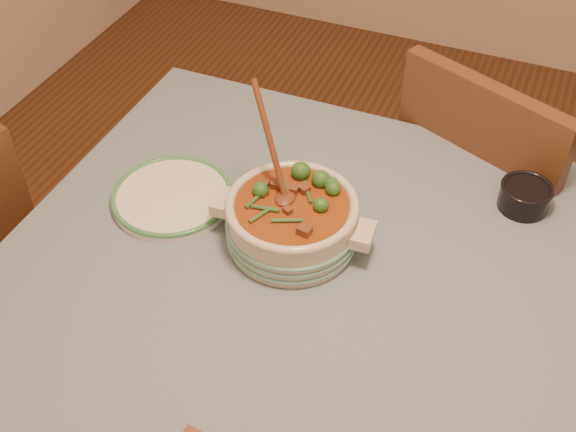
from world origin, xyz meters
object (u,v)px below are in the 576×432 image
at_px(stew_casserole, 292,218).
at_px(condiment_bowl, 525,195).
at_px(white_plate, 172,196).
at_px(chair_far, 486,198).
at_px(dining_table, 415,329).

height_order(stew_casserole, condiment_bowl, stew_casserole).
bearing_deg(white_plate, chair_far, 40.96).
distance_m(condiment_bowl, chair_far, 0.38).
height_order(dining_table, chair_far, chair_far).
height_order(stew_casserole, white_plate, stew_casserole).
bearing_deg(white_plate, stew_casserole, -2.76).
xyz_separation_m(dining_table, condiment_bowl, (0.13, 0.34, 0.12)).
height_order(white_plate, chair_far, chair_far).
xyz_separation_m(white_plate, condiment_bowl, (0.71, 0.28, 0.02)).
bearing_deg(white_plate, condiment_bowl, 21.24).
distance_m(dining_table, condiment_bowl, 0.39).
height_order(white_plate, condiment_bowl, condiment_bowl).
height_order(condiment_bowl, chair_far, chair_far).
bearing_deg(chair_far, condiment_bowl, 131.97).
relative_size(stew_casserole, condiment_bowl, 2.75).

